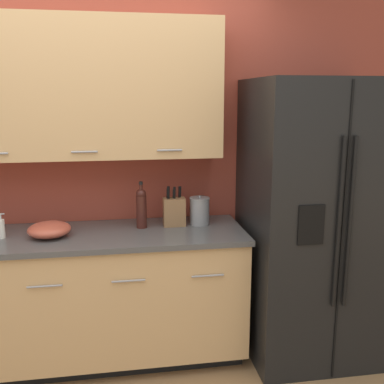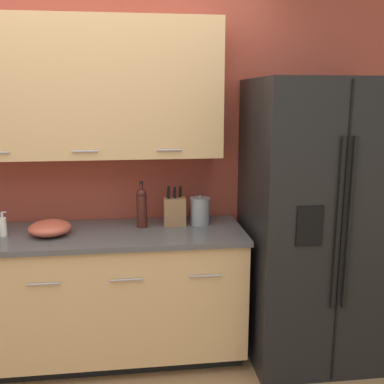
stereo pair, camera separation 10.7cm
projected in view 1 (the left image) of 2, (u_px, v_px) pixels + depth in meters
name	position (u px, v px, depth m)	size (l,w,h in m)	color
wall_back	(90.00, 145.00, 3.08)	(10.00, 0.39, 2.60)	#993D2D
counter_unit	(92.00, 297.00, 3.00)	(2.03, 0.64, 0.90)	black
refrigerator	(314.00, 221.00, 3.06)	(0.90, 0.81, 1.89)	black
knife_block	(174.00, 211.00, 3.06)	(0.15, 0.10, 0.28)	olive
wine_bottle	(141.00, 207.00, 3.00)	(0.07, 0.07, 0.32)	#3D1914
soap_dispenser	(1.00, 228.00, 2.79)	(0.05, 0.05, 0.16)	silver
steel_canister	(200.00, 211.00, 3.10)	(0.14, 0.14, 0.20)	gray
mixing_bowl	(49.00, 230.00, 2.82)	(0.27, 0.27, 0.10)	#B24C38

